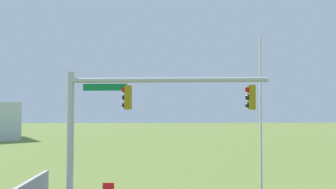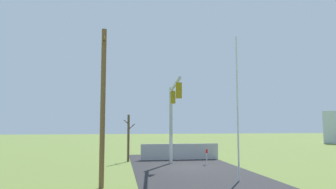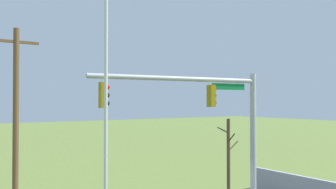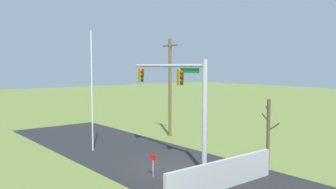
# 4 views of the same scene
# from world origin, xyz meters

# --- Properties ---
(signal_mast) EXTENTS (7.99, 1.03, 6.34)m
(signal_mast) POSITION_xyz_m (0.06, 0.95, 4.51)
(signal_mast) COLOR #B2B5BA
(signal_mast) RESTS_ON ground_plane
(flagpole) EXTENTS (0.10, 0.10, 8.41)m
(flagpole) POSITION_xyz_m (-6.29, -1.79, 4.21)
(flagpole) COLOR silver
(flagpole) RESTS_ON ground_plane
(open_sign) EXTENTS (0.56, 0.04, 1.22)m
(open_sign) POSITION_xyz_m (1.13, -2.00, 0.91)
(open_sign) COLOR silver
(open_sign) RESTS_ON ground_plane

